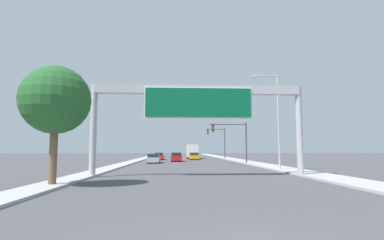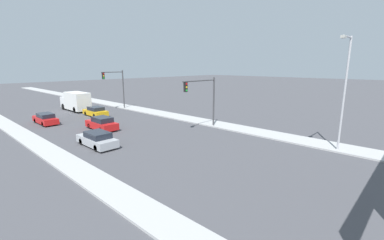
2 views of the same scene
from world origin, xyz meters
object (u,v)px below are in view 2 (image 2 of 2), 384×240
(car_far_left, at_px, (45,119))
(truck_box_primary, at_px, (76,101))
(car_mid_left, at_px, (97,139))
(street_lamp_right, at_px, (344,87))
(traffic_light_mid_block, at_px, (117,84))
(car_mid_right, at_px, (96,112))
(car_near_right, at_px, (102,124))
(traffic_light_near_intersection, at_px, (204,94))

(car_far_left, distance_m, truck_box_primary, 9.98)
(car_mid_left, height_order, street_lamp_right, street_lamp_right)
(car_far_left, xyz_separation_m, traffic_light_mid_block, (12.55, 3.12, 3.77))
(car_mid_left, xyz_separation_m, street_lamp_right, (13.53, -16.93, 5.06))
(car_mid_right, relative_size, traffic_light_mid_block, 0.68)
(car_far_left, height_order, car_near_right, car_near_right)
(traffic_light_mid_block, height_order, street_lamp_right, street_lamp_right)
(car_mid_right, distance_m, car_near_right, 9.21)
(street_lamp_right, bearing_deg, car_far_left, 113.70)
(car_mid_right, height_order, street_lamp_right, street_lamp_right)
(truck_box_primary, relative_size, street_lamp_right, 0.72)
(car_far_left, relative_size, street_lamp_right, 0.49)
(traffic_light_mid_block, xyz_separation_m, street_lamp_right, (0.98, -33.94, 1.29))
(car_far_left, xyz_separation_m, truck_box_primary, (7.00, 7.05, 0.92))
(car_far_left, relative_size, truck_box_primary, 0.67)
(truck_box_primary, bearing_deg, car_mid_right, -90.00)
(traffic_light_near_intersection, bearing_deg, car_mid_left, 165.98)
(car_mid_right, distance_m, street_lamp_right, 32.22)
(truck_box_primary, height_order, traffic_light_near_intersection, traffic_light_near_intersection)
(car_mid_right, distance_m, truck_box_primary, 6.80)
(car_far_left, bearing_deg, truck_box_primary, 45.20)
(traffic_light_near_intersection, bearing_deg, truck_box_primary, 101.72)
(car_near_right, height_order, traffic_light_near_intersection, traffic_light_near_intersection)
(traffic_light_near_intersection, bearing_deg, street_lamp_right, -83.59)
(car_near_right, relative_size, street_lamp_right, 0.47)
(car_near_right, height_order, traffic_light_mid_block, traffic_light_mid_block)
(truck_box_primary, bearing_deg, traffic_light_mid_block, -35.30)
(car_near_right, xyz_separation_m, traffic_light_near_intersection, (8.47, -8.68, 3.45))
(car_far_left, relative_size, traffic_light_mid_block, 0.71)
(car_far_left, height_order, truck_box_primary, truck_box_primary)
(car_near_right, bearing_deg, street_lamp_right, -66.09)
(car_mid_left, distance_m, truck_box_primary, 22.10)
(street_lamp_right, bearing_deg, car_mid_right, 101.85)
(car_mid_left, distance_m, car_near_right, 6.68)
(traffic_light_mid_block, distance_m, street_lamp_right, 33.98)
(car_mid_left, bearing_deg, car_far_left, 90.00)
(car_far_left, distance_m, street_lamp_right, 34.05)
(car_mid_left, height_order, car_near_right, car_near_right)
(car_mid_right, height_order, traffic_light_near_intersection, traffic_light_near_intersection)
(car_mid_left, distance_m, street_lamp_right, 22.26)
(truck_box_primary, xyz_separation_m, street_lamp_right, (6.53, -37.88, 4.14))
(car_near_right, distance_m, traffic_light_mid_block, 14.96)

